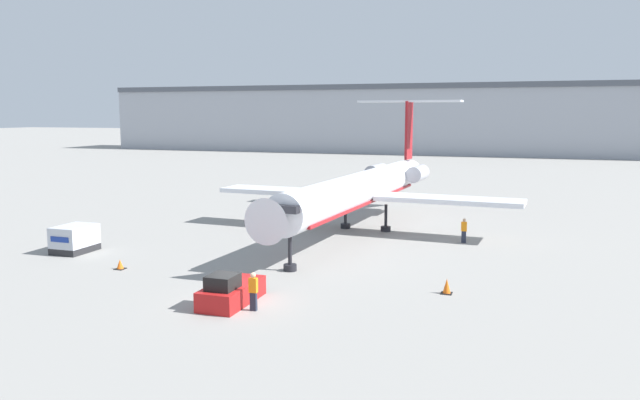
{
  "coord_description": "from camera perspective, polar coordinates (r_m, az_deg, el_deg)",
  "views": [
    {
      "loc": [
        13.86,
        -26.89,
        9.45
      ],
      "look_at": [
        0.0,
        13.16,
        3.5
      ],
      "focal_mm": 35.0,
      "sensor_mm": 36.0,
      "label": 1
    }
  ],
  "objects": [
    {
      "name": "worker_near_tug",
      "position": [
        30.36,
        -6.12,
        -8.23
      ],
      "size": [
        0.4,
        0.26,
        1.88
      ],
      "color": "#232838",
      "rests_on": "ground"
    },
    {
      "name": "worker_by_wing",
      "position": [
        46.79,
        13.03,
        -2.69
      ],
      "size": [
        0.4,
        0.25,
        1.81
      ],
      "color": "#232838",
      "rests_on": "ground"
    },
    {
      "name": "traffic_cone_right",
      "position": [
        33.76,
        11.51,
        -7.75
      ],
      "size": [
        0.58,
        0.58,
        0.81
      ],
      "color": "black",
      "rests_on": "ground"
    },
    {
      "name": "traffic_cone_left",
      "position": [
        40.03,
        -17.81,
        -5.64
      ],
      "size": [
        0.58,
        0.58,
        0.6
      ],
      "color": "black",
      "rests_on": "ground"
    },
    {
      "name": "terminal_building",
      "position": [
        147.55,
        13.81,
        7.19
      ],
      "size": [
        180.0,
        16.8,
        15.93
      ],
      "color": "#9EA3AD",
      "rests_on": "ground"
    },
    {
      "name": "pushback_tug",
      "position": [
        31.71,
        -8.14,
        -8.28
      ],
      "size": [
        1.9,
        4.23,
        1.68
      ],
      "color": "#B21919",
      "rests_on": "ground"
    },
    {
      "name": "airplane_main",
      "position": [
        49.64,
        3.92,
        1.16
      ],
      "size": [
        24.88,
        32.26,
        10.67
      ],
      "color": "silver",
      "rests_on": "ground"
    },
    {
      "name": "luggage_cart",
      "position": [
        45.75,
        -21.52,
        -3.33
      ],
      "size": [
        2.07,
        2.85,
        1.83
      ],
      "color": "#232326",
      "rests_on": "ground"
    },
    {
      "name": "ground_plane",
      "position": [
        31.69,
        -7.91,
        -9.44
      ],
      "size": [
        600.0,
        600.0,
        0.0
      ],
      "primitive_type": "plane",
      "color": "gray"
    }
  ]
}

